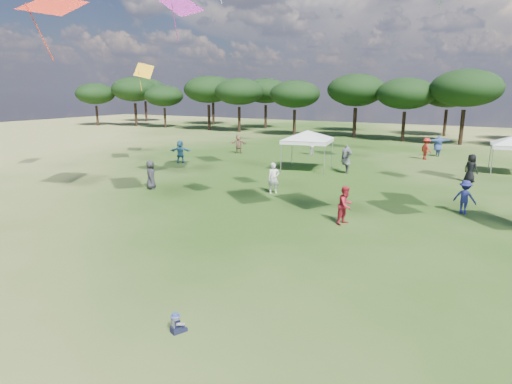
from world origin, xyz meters
TOP-DOWN VIEW (x-y plane):
  - tree_line at (2.39, 47.41)m, footprint 108.78×17.63m
  - tent_left at (-4.93, 23.10)m, footprint 6.26×6.26m
  - toddler at (0.48, 2.41)m, footprint 0.38×0.41m
  - festival_crowd at (-1.38, 24.74)m, footprint 29.78×23.47m

SIDE VIEW (x-z plane):
  - toddler at x=0.48m, z-range -0.03..0.47m
  - festival_crowd at x=-1.38m, z-range -0.08..1.84m
  - tent_left at x=-4.93m, z-range 1.12..4.22m
  - tree_line at x=2.39m, z-range 1.54..9.31m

